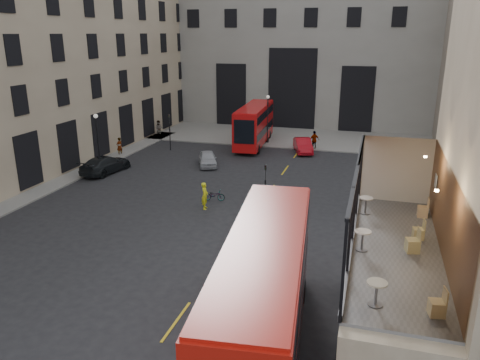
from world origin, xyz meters
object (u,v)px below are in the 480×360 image
(pedestrian_c, at_px, (314,140))
(car_a, at_px, (208,159))
(cafe_chair_c, at_px, (419,233))
(car_c, at_px, (105,164))
(cafe_chair_b, at_px, (413,245))
(cafe_chair_d, at_px, (423,211))
(pedestrian_d, at_px, (394,152))
(cafe_chair_a, at_px, (437,307))
(cafe_table_mid, at_px, (363,237))
(traffic_light_far, at_px, (170,127))
(car_b, at_px, (303,145))
(bus_far, at_px, (254,123))
(street_lamp_b, at_px, (267,122))
(traffic_light_near, at_px, (265,186))
(cafe_table_far, at_px, (366,203))
(pedestrian_e, at_px, (119,146))
(cyclist, at_px, (205,196))
(bicycle, at_px, (214,195))
(pedestrian_a, at_px, (159,129))
(pedestrian_b, at_px, (260,137))
(bus_near, at_px, (264,291))
(cafe_table_near, at_px, (377,290))
(street_lamp_a, at_px, (99,148))

(pedestrian_c, bearing_deg, car_a, 9.34)
(cafe_chair_c, bearing_deg, car_c, 143.84)
(cafe_chair_b, xyz_separation_m, cafe_chair_d, (0.58, 3.51, -0.02))
(pedestrian_d, xyz_separation_m, cafe_chair_a, (0.05, -33.81, 3.88))
(cafe_table_mid, bearing_deg, car_a, 121.25)
(traffic_light_far, xyz_separation_m, cafe_chair_d, (22.61, -24.62, 2.42))
(car_b, bearing_deg, pedestrian_c, 41.51)
(bus_far, bearing_deg, pedestrian_c, -1.30)
(traffic_light_far, height_order, street_lamp_b, street_lamp_b)
(traffic_light_near, xyz_separation_m, car_c, (-16.00, 6.80, -1.67))
(cafe_table_far, bearing_deg, bus_far, 112.88)
(bus_far, relative_size, pedestrian_e, 6.04)
(cyclist, bearing_deg, bus_far, -8.29)
(bicycle, relative_size, pedestrian_a, 0.79)
(cyclist, distance_m, cafe_table_mid, 17.77)
(pedestrian_b, height_order, pedestrian_e, pedestrian_e)
(bus_far, relative_size, cafe_chair_b, 12.66)
(traffic_light_near, height_order, pedestrian_a, traffic_light_near)
(car_c, bearing_deg, pedestrian_c, -132.15)
(street_lamp_b, xyz_separation_m, bus_near, (8.05, -34.99, 0.33))
(car_b, distance_m, pedestrian_d, 8.99)
(pedestrian_b, height_order, pedestrian_c, pedestrian_c)
(cafe_chair_c, bearing_deg, traffic_light_far, 129.59)
(pedestrian_a, bearing_deg, cafe_table_far, -69.82)
(pedestrian_a, relative_size, pedestrian_b, 1.13)
(car_c, xyz_separation_m, cafe_chair_c, (24.30, -17.76, 4.07))
(pedestrian_b, bearing_deg, car_b, -53.71)
(cafe_table_near, bearing_deg, cafe_chair_b, 72.85)
(traffic_light_far, height_order, bicycle, traffic_light_far)
(cafe_table_near, bearing_deg, pedestrian_d, 87.43)
(pedestrian_e, bearing_deg, cafe_table_mid, 63.38)
(bus_near, height_order, pedestrian_d, bus_near)
(car_c, bearing_deg, cafe_chair_b, 149.59)
(traffic_light_near, height_order, car_b, traffic_light_near)
(bus_near, bearing_deg, cafe_table_near, -37.29)
(pedestrian_a, distance_m, cafe_table_mid, 42.14)
(pedestrian_d, bearing_deg, bus_far, 70.95)
(street_lamp_b, distance_m, cafe_chair_c, 35.62)
(street_lamp_a, relative_size, pedestrian_a, 2.72)
(bicycle, distance_m, pedestrian_c, 18.53)
(bicycle, bearing_deg, car_c, 61.73)
(cafe_chair_d, bearing_deg, traffic_light_near, 134.96)
(traffic_light_far, xyz_separation_m, cafe_chair_b, (22.03, -28.13, 2.44))
(street_lamp_a, xyz_separation_m, car_c, (0.00, 0.80, -1.64))
(bus_far, xyz_separation_m, cyclist, (1.63, -19.78, -1.46))
(street_lamp_a, bearing_deg, cafe_chair_b, -37.03)
(bus_near, bearing_deg, traffic_light_near, 103.22)
(traffic_light_near, relative_size, street_lamp_b, 0.71)
(bus_far, bearing_deg, bicycle, -84.62)
(traffic_light_near, distance_m, pedestrian_d, 19.79)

